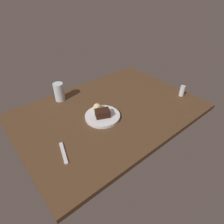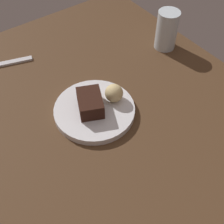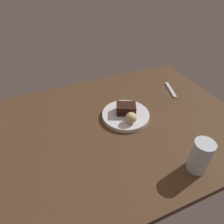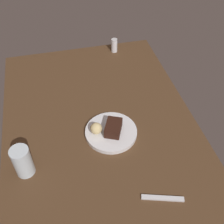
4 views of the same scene
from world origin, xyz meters
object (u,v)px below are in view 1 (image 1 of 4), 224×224
Objects in this scene: bread_roll at (97,107)px; salt_shaker at (182,91)px; dessert_plate at (103,116)px; water_glass at (59,92)px; dessert_spoon at (63,153)px; chocolate_cake_slice at (103,113)px.

bread_roll is 64.45cm from salt_shaker.
bread_roll reaches higher than dessert_plate.
water_glass is (-11.25, 29.50, 2.06)cm from bread_roll.
dessert_plate is 2.81× the size of salt_shaker.
water_glass is at bearing 110.87° from bread_roll.
dessert_plate is 1.47× the size of dessert_spoon.
water_glass reaches higher than bread_roll.
water_glass is (-10.71, 35.71, 5.51)cm from dessert_plate.
salt_shaker is at bearing -14.96° from dessert_plate.
dessert_spoon is at bearing -153.40° from bread_roll.
chocolate_cake_slice is at bearing 123.86° from dessert_spoon.
salt_shaker reaches higher than dessert_plate.
bread_roll reaches higher than dessert_spoon.
bread_roll is at bearing 85.01° from dessert_plate.
chocolate_cake_slice is at bearing -74.41° from water_glass.
dessert_plate is at bearing -94.99° from bread_roll.
water_glass is at bearing 144.03° from salt_shaker.
salt_shaker reaches higher than dessert_spoon.
chocolate_cake_slice is 1.13× the size of salt_shaker.
bread_roll is at bearing 159.57° from salt_shaker.
bread_roll is at bearing 81.61° from chocolate_cake_slice.
chocolate_cake_slice is 63.34cm from salt_shaker.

